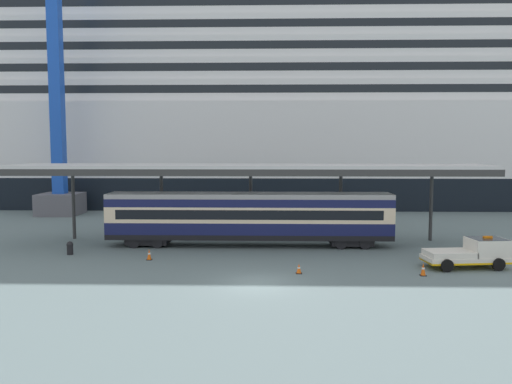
{
  "coord_description": "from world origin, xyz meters",
  "views": [
    {
      "loc": [
        0.72,
        -28.45,
        7.75
      ],
      "look_at": [
        -0.26,
        7.7,
        4.5
      ],
      "focal_mm": 36.2,
      "sensor_mm": 36.0,
      "label": 1
    }
  ],
  "objects_px": {
    "cruise_ship": "(135,108)",
    "traffic_cone_mid": "(149,254)",
    "dockside_crane": "(58,80)",
    "train_carriage": "(249,216)",
    "traffic_cone_near": "(299,269)",
    "quay_bollard": "(70,247)",
    "traffic_cone_far": "(423,269)",
    "service_truck": "(473,252)"
  },
  "relations": [
    {
      "from": "traffic_cone_far",
      "to": "dockside_crane",
      "type": "relative_size",
      "value": 0.02
    },
    {
      "from": "cruise_ship",
      "to": "traffic_cone_far",
      "type": "xyz_separation_m",
      "value": [
        27.99,
        -41.43,
        -12.58
      ]
    },
    {
      "from": "train_carriage",
      "to": "dockside_crane",
      "type": "height_order",
      "value": "dockside_crane"
    },
    {
      "from": "train_carriage",
      "to": "service_truck",
      "type": "distance_m",
      "value": 16.08
    },
    {
      "from": "traffic_cone_near",
      "to": "quay_bollard",
      "type": "relative_size",
      "value": 0.65
    },
    {
      "from": "cruise_ship",
      "to": "service_truck",
      "type": "bearing_deg",
      "value": -51.0
    },
    {
      "from": "train_carriage",
      "to": "service_truck",
      "type": "height_order",
      "value": "train_carriage"
    },
    {
      "from": "train_carriage",
      "to": "traffic_cone_near",
      "type": "relative_size",
      "value": 34.86
    },
    {
      "from": "service_truck",
      "to": "traffic_cone_far",
      "type": "xyz_separation_m",
      "value": [
        -3.78,
        -2.19,
        -0.6
      ]
    },
    {
      "from": "traffic_cone_near",
      "to": "quay_bollard",
      "type": "xyz_separation_m",
      "value": [
        -16.04,
        5.05,
        0.21
      ]
    },
    {
      "from": "cruise_ship",
      "to": "traffic_cone_mid",
      "type": "bearing_deg",
      "value": -74.26
    },
    {
      "from": "cruise_ship",
      "to": "train_carriage",
      "type": "height_order",
      "value": "cruise_ship"
    },
    {
      "from": "train_carriage",
      "to": "traffic_cone_far",
      "type": "xyz_separation_m",
      "value": [
        10.76,
        -8.93,
        -1.92
      ]
    },
    {
      "from": "traffic_cone_near",
      "to": "train_carriage",
      "type": "bearing_deg",
      "value": 111.33
    },
    {
      "from": "dockside_crane",
      "to": "traffic_cone_mid",
      "type": "bearing_deg",
      "value": -56.32
    },
    {
      "from": "train_carriage",
      "to": "traffic_cone_near",
      "type": "height_order",
      "value": "train_carriage"
    },
    {
      "from": "traffic_cone_mid",
      "to": "dockside_crane",
      "type": "bearing_deg",
      "value": 123.68
    },
    {
      "from": "traffic_cone_mid",
      "to": "traffic_cone_near",
      "type": "bearing_deg",
      "value": -19.29
    },
    {
      "from": "traffic_cone_near",
      "to": "traffic_cone_mid",
      "type": "bearing_deg",
      "value": 160.71
    },
    {
      "from": "traffic_cone_far",
      "to": "quay_bollard",
      "type": "distance_m",
      "value": 24.05
    },
    {
      "from": "cruise_ship",
      "to": "quay_bollard",
      "type": "relative_size",
      "value": 176.91
    },
    {
      "from": "train_carriage",
      "to": "dockside_crane",
      "type": "xyz_separation_m",
      "value": [
        -21.79,
        17.64,
        12.72
      ]
    },
    {
      "from": "train_carriage",
      "to": "traffic_cone_near",
      "type": "distance_m",
      "value": 9.45
    },
    {
      "from": "cruise_ship",
      "to": "service_truck",
      "type": "relative_size",
      "value": 31.45
    },
    {
      "from": "service_truck",
      "to": "dockside_crane",
      "type": "distance_m",
      "value": 45.95
    },
    {
      "from": "cruise_ship",
      "to": "traffic_cone_near",
      "type": "bearing_deg",
      "value": -63.4
    },
    {
      "from": "traffic_cone_near",
      "to": "quay_bollard",
      "type": "distance_m",
      "value": 16.82
    },
    {
      "from": "service_truck",
      "to": "dockside_crane",
      "type": "xyz_separation_m",
      "value": [
        -36.34,
        24.38,
        14.03
      ]
    },
    {
      "from": "traffic_cone_far",
      "to": "traffic_cone_near",
      "type": "bearing_deg",
      "value": 177.51
    },
    {
      "from": "dockside_crane",
      "to": "cruise_ship",
      "type": "bearing_deg",
      "value": 72.91
    },
    {
      "from": "traffic_cone_near",
      "to": "traffic_cone_mid",
      "type": "xyz_separation_m",
      "value": [
        -9.99,
        3.5,
        0.07
      ]
    },
    {
      "from": "train_carriage",
      "to": "traffic_cone_near",
      "type": "bearing_deg",
      "value": -68.67
    },
    {
      "from": "traffic_cone_near",
      "to": "dockside_crane",
      "type": "bearing_deg",
      "value": 133.78
    },
    {
      "from": "train_carriage",
      "to": "traffic_cone_far",
      "type": "bearing_deg",
      "value": -39.68
    },
    {
      "from": "cruise_ship",
      "to": "dockside_crane",
      "type": "distance_m",
      "value": 15.68
    },
    {
      "from": "traffic_cone_near",
      "to": "quay_bollard",
      "type": "height_order",
      "value": "quay_bollard"
    },
    {
      "from": "traffic_cone_mid",
      "to": "quay_bollard",
      "type": "height_order",
      "value": "quay_bollard"
    },
    {
      "from": "cruise_ship",
      "to": "traffic_cone_mid",
      "type": "xyz_separation_m",
      "value": [
        10.6,
        -37.61,
        -12.59
      ]
    },
    {
      "from": "cruise_ship",
      "to": "traffic_cone_far",
      "type": "bearing_deg",
      "value": -55.96
    },
    {
      "from": "cruise_ship",
      "to": "dockside_crane",
      "type": "bearing_deg",
      "value": -107.09
    },
    {
      "from": "cruise_ship",
      "to": "traffic_cone_mid",
      "type": "relative_size",
      "value": 222.44
    },
    {
      "from": "dockside_crane",
      "to": "train_carriage",
      "type": "bearing_deg",
      "value": -38.99
    }
  ]
}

